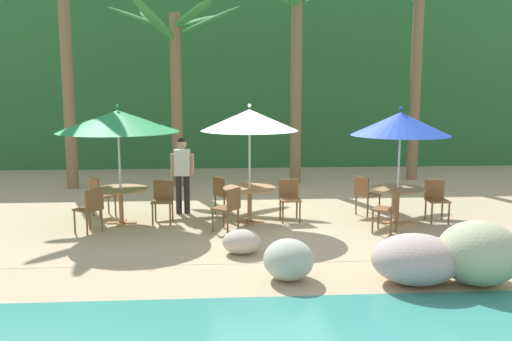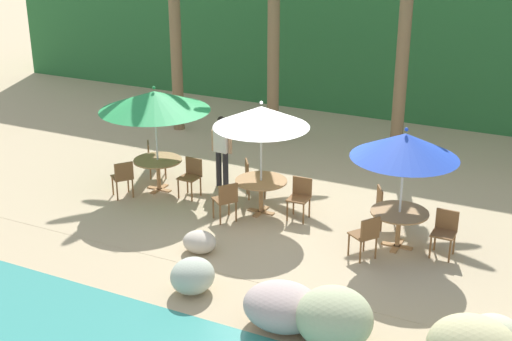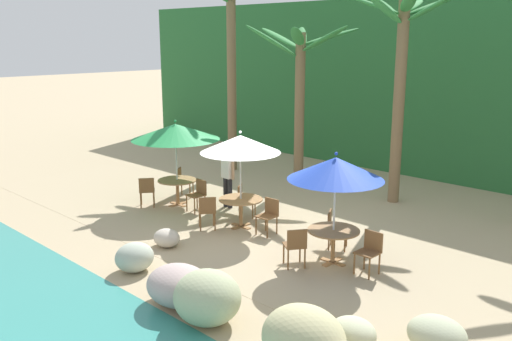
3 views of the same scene
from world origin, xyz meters
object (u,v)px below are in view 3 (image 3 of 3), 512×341
Objects in this scene: dining_table_green at (177,184)px; chair_blue_left at (296,244)px; dining_table_white at (241,203)px; palm_tree_third at (401,64)px; umbrella_white at (240,144)px; umbrella_blue at (336,169)px; palm_tree_second at (300,75)px; chair_white_inland at (244,198)px; chair_blue_seaward at (370,249)px; chair_green_left at (147,190)px; chair_blue_inland at (334,227)px; chair_white_seaward at (269,213)px; chair_white_left at (207,210)px; waiter_in_white at (228,173)px; chair_green_seaward at (198,193)px; chair_green_inland at (183,180)px; umbrella_green at (176,132)px; palm_tree_nearest at (231,44)px; dining_table_blue at (333,235)px.

dining_table_green is 1.26× the size of chair_blue_left.
palm_tree_third is at bearing 70.98° from dining_table_white.
umbrella_white is 3.05m from umbrella_blue.
chair_blue_left is at bearing -50.81° from palm_tree_second.
palm_tree_third is (2.15, 4.00, 3.45)m from chair_white_inland.
chair_blue_seaward reaches higher than dining_table_white.
dining_table_green is 0.86m from chair_green_left.
chair_white_seaward is at bearing -169.47° from chair_blue_inland.
chair_white_left is 3.09m from chair_blue_left.
chair_green_seaward is at bearing -114.59° from waiter_in_white.
chair_green_inland is at bearing 177.25° from chair_blue_inland.
chair_white_left is 1.00× the size of chair_blue_seaward.
waiter_in_white is (-3.04, -3.75, -2.97)m from palm_tree_third.
umbrella_white is 2.83× the size of chair_blue_left.
palm_tree_third reaches higher than umbrella_white.
palm_tree_second is (-1.81, 4.44, 2.90)m from dining_table_white.
palm_tree_nearest reaches higher than umbrella_green.
umbrella_green is 0.42× the size of palm_tree_third.
chair_white_seaward and chair_blue_left have the same top height.
umbrella_blue is at bearing 62.04° from chair_blue_left.
umbrella_green is at bearing 177.70° from chair_blue_seaward.
chair_white_seaward is 0.17× the size of palm_tree_second.
waiter_in_white is (1.65, 1.56, 0.47)m from chair_green_left.
chair_blue_left is at bearing -35.39° from palm_tree_nearest.
chair_green_seaward is at bearing 179.90° from chair_white_seaward.
umbrella_white is at bearing -32.14° from waiter_in_white.
umbrella_white reaches higher than chair_white_seaward.
chair_white_inland is 3.60m from chair_blue_left.
chair_white_seaward is at bearing -99.51° from palm_tree_third.
chair_blue_inland is at bearing 10.99° from chair_green_left.
chair_white_inland is 0.79× the size of dining_table_blue.
chair_green_left is at bearing -152.69° from chair_white_inland.
chair_green_inland is 6.11m from chair_blue_left.
chair_blue_left is 7.65m from palm_tree_second.
dining_table_green is at bearing 176.58° from dining_table_blue.
umbrella_green is 2.83× the size of chair_blue_inland.
dining_table_blue is (3.04, -0.26, 0.00)m from dining_table_white.
dining_table_green is 0.19× the size of palm_tree_third.
umbrella_green is 6.74m from chair_blue_seaward.
umbrella_white is 3.05m from chair_blue_inland.
chair_white_left is (2.65, -0.08, 0.00)m from chair_green_left.
palm_tree_second reaches higher than dining_table_green.
chair_blue_inland is at bearing -77.33° from palm_tree_third.
chair_green_left is at bearing 178.28° from chair_white_left.
umbrella_blue reaches higher than chair_blue_left.
chair_green_left and chair_blue_seaward have the same top height.
chair_green_left is at bearing -168.02° from dining_table_white.
chair_green_seaward is 0.36× the size of umbrella_blue.
dining_table_blue is at bearing -8.90° from chair_green_inland.
chair_green_left is at bearing -168.02° from umbrella_white.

